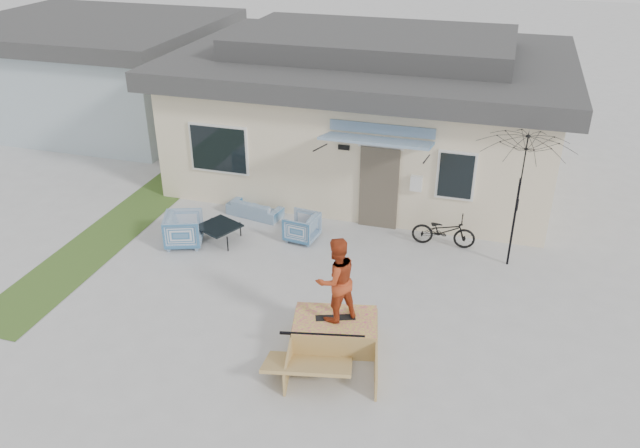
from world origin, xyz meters
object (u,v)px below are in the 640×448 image
(skater, at_px, (336,279))
(patio_umbrella, at_px, (518,194))
(skateboard, at_px, (335,317))
(skate_ramp, at_px, (335,331))
(loveseat, at_px, (255,206))
(bicycle, at_px, (444,228))
(coffee_table, at_px, (219,233))
(armchair_left, at_px, (184,228))
(armchair_right, at_px, (302,226))

(skater, bearing_deg, patio_umbrella, -174.07)
(skateboard, bearing_deg, skate_ramp, -97.96)
(loveseat, height_order, bicycle, bicycle)
(coffee_table, height_order, skateboard, skateboard)
(bicycle, distance_m, skate_ramp, 4.49)
(armchair_left, bearing_deg, skate_ramp, -140.23)
(patio_umbrella, height_order, skateboard, patio_umbrella)
(armchair_left, bearing_deg, armchair_right, -88.83)
(loveseat, relative_size, coffee_table, 1.70)
(skater, bearing_deg, loveseat, -98.00)
(armchair_left, distance_m, bicycle, 6.11)
(armchair_right, bearing_deg, armchair_left, -61.71)
(patio_umbrella, height_order, skater, patio_umbrella)
(armchair_right, relative_size, patio_umbrella, 0.30)
(armchair_left, height_order, bicycle, bicycle)
(loveseat, relative_size, skater, 0.88)
(loveseat, xyz_separation_m, armchair_left, (-1.04, -1.88, 0.15))
(loveseat, distance_m, coffee_table, 1.54)
(loveseat, height_order, patio_umbrella, patio_umbrella)
(bicycle, height_order, skater, skater)
(skate_ramp, relative_size, skater, 1.24)
(skate_ramp, bearing_deg, bicycle, 58.77)
(coffee_table, height_order, bicycle, bicycle)
(bicycle, bearing_deg, skate_ramp, 158.36)
(skate_ramp, bearing_deg, patio_umbrella, 39.82)
(armchair_right, bearing_deg, bicycle, 108.73)
(skate_ramp, bearing_deg, loveseat, 115.20)
(armchair_right, relative_size, coffee_table, 0.87)
(patio_umbrella, bearing_deg, bicycle, 163.75)
(armchair_right, distance_m, skate_ramp, 3.99)
(loveseat, xyz_separation_m, coffee_table, (-0.31, -1.50, -0.07))
(loveseat, relative_size, skateboard, 1.97)
(armchair_right, distance_m, skateboard, 3.94)
(skate_ramp, relative_size, skateboard, 2.76)
(loveseat, bearing_deg, skate_ramp, 137.75)
(bicycle, xyz_separation_m, patio_umbrella, (1.51, -0.44, 1.28))
(patio_umbrella, height_order, skate_ramp, patio_umbrella)
(patio_umbrella, bearing_deg, skater, -128.56)
(patio_umbrella, bearing_deg, armchair_left, -170.31)
(armchair_right, xyz_separation_m, skater, (1.80, -3.50, 1.00))
(bicycle, bearing_deg, armchair_left, 103.65)
(armchair_left, height_order, coffee_table, armchair_left)
(armchair_right, xyz_separation_m, patio_umbrella, (4.79, 0.25, 1.38))
(patio_umbrella, relative_size, skater, 1.53)
(armchair_left, bearing_deg, bicycle, -94.06)
(bicycle, bearing_deg, skater, 158.02)
(armchair_right, bearing_deg, skater, 34.09)
(loveseat, bearing_deg, coffee_table, 88.84)
(skateboard, bearing_deg, armchair_left, 130.37)
(coffee_table, bearing_deg, skate_ramp, -38.44)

